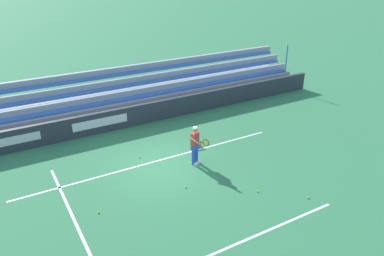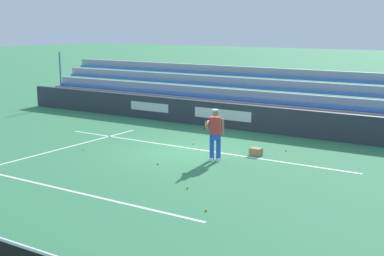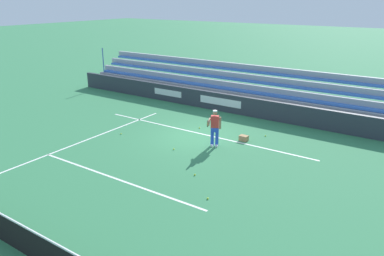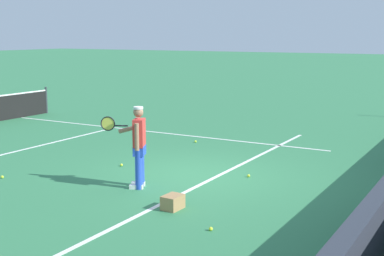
% 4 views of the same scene
% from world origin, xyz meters
% --- Properties ---
extents(ground_plane, '(160.00, 160.00, 0.00)m').
position_xyz_m(ground_plane, '(0.00, 0.00, 0.00)').
color(ground_plane, '#337A4C').
extents(court_baseline_white, '(12.00, 0.10, 0.01)m').
position_xyz_m(court_baseline_white, '(0.00, -0.50, 0.00)').
color(court_baseline_white, white).
rests_on(court_baseline_white, ground).
extents(court_sideline_white, '(0.10, 12.00, 0.01)m').
position_xyz_m(court_sideline_white, '(4.11, 4.00, 0.00)').
color(court_sideline_white, white).
rests_on(court_sideline_white, ground).
extents(court_service_line_white, '(8.22, 0.10, 0.01)m').
position_xyz_m(court_service_line_white, '(0.00, 5.50, 0.00)').
color(court_service_line_white, white).
rests_on(court_service_line_white, ground).
extents(back_wall_sponsor_board, '(25.75, 0.25, 1.10)m').
position_xyz_m(back_wall_sponsor_board, '(0.01, -4.61, 0.55)').
color(back_wall_sponsor_board, '#2D333D').
rests_on(back_wall_sponsor_board, ground).
extents(bleacher_stand, '(24.47, 2.40, 2.95)m').
position_xyz_m(bleacher_stand, '(0.00, -6.43, 0.73)').
color(bleacher_stand, '#9EA3A8').
rests_on(bleacher_stand, ground).
extents(tennis_player, '(0.57, 1.08, 1.71)m').
position_xyz_m(tennis_player, '(-1.42, 0.53, 0.89)').
color(tennis_player, blue).
rests_on(tennis_player, ground).
extents(ball_box_cardboard, '(0.41, 0.32, 0.26)m').
position_xyz_m(ball_box_cardboard, '(-2.26, -0.84, 0.13)').
color(ball_box_cardboard, '#A87F51').
rests_on(ball_box_cardboard, ground).
extents(tennis_ball_by_box, '(0.07, 0.07, 0.07)m').
position_xyz_m(tennis_ball_by_box, '(-2.36, 3.59, 0.03)').
color(tennis_ball_by_box, '#CCE533').
rests_on(tennis_ball_by_box, ground).
extents(tennis_ball_stray_back, '(0.07, 0.07, 0.07)m').
position_xyz_m(tennis_ball_stray_back, '(-3.73, 4.85, 0.03)').
color(tennis_ball_stray_back, '#CCE533').
rests_on(tennis_ball_stray_back, ground).
extents(tennis_ball_far_left, '(0.07, 0.07, 0.07)m').
position_xyz_m(tennis_ball_far_left, '(-2.89, -1.97, 0.03)').
color(tennis_ball_far_left, '#CCE533').
rests_on(tennis_ball_far_left, ground).
extents(tennis_ball_toward_net, '(0.07, 0.07, 0.07)m').
position_xyz_m(tennis_ball_toward_net, '(-0.14, 1.96, 0.03)').
color(tennis_ball_toward_net, '#CCE533').
rests_on(tennis_ball_toward_net, ground).
extents(tennis_ball_near_player, '(0.07, 0.07, 0.07)m').
position_xyz_m(tennis_ball_near_player, '(0.48, -1.15, 0.03)').
color(tennis_ball_near_player, '#CCE533').
rests_on(tennis_ball_near_player, ground).
extents(tennis_ball_midcourt, '(0.07, 0.07, 0.07)m').
position_xyz_m(tennis_ball_midcourt, '(3.28, 1.82, 0.03)').
color(tennis_ball_midcourt, '#CCE533').
rests_on(tennis_ball_midcourt, ground).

